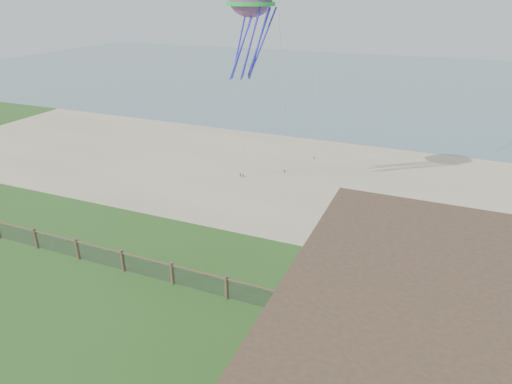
% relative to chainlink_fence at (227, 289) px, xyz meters
% --- Properties ---
extents(sand_beach, '(72.00, 20.00, 0.02)m').
position_rel_chainlink_fence_xyz_m(sand_beach, '(0.00, 16.00, -0.55)').
color(sand_beach, tan).
rests_on(sand_beach, ground).
extents(ocean, '(160.00, 68.00, 0.02)m').
position_rel_chainlink_fence_xyz_m(ocean, '(0.00, 60.00, -0.55)').
color(ocean, slate).
rests_on(ocean, ground).
extents(chainlink_fence, '(36.20, 0.20, 1.25)m').
position_rel_chainlink_fence_xyz_m(chainlink_fence, '(0.00, 0.00, 0.00)').
color(chainlink_fence, brown).
rests_on(chainlink_fence, ground).
extents(octopus_kite, '(3.60, 2.94, 6.45)m').
position_rel_chainlink_fence_xyz_m(octopus_kite, '(-3.62, 11.34, 10.77)').
color(octopus_kite, orange).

